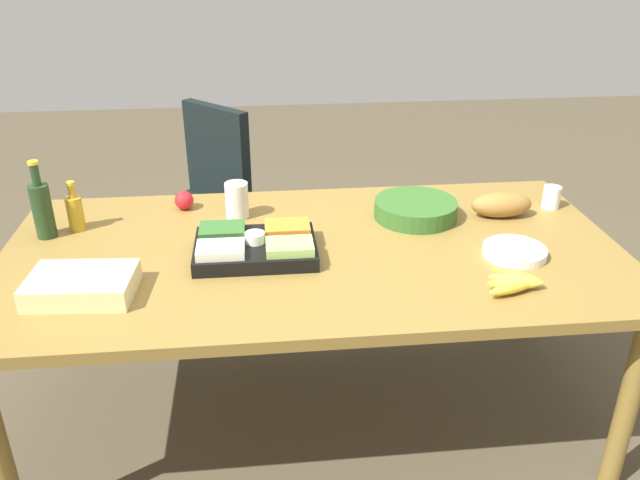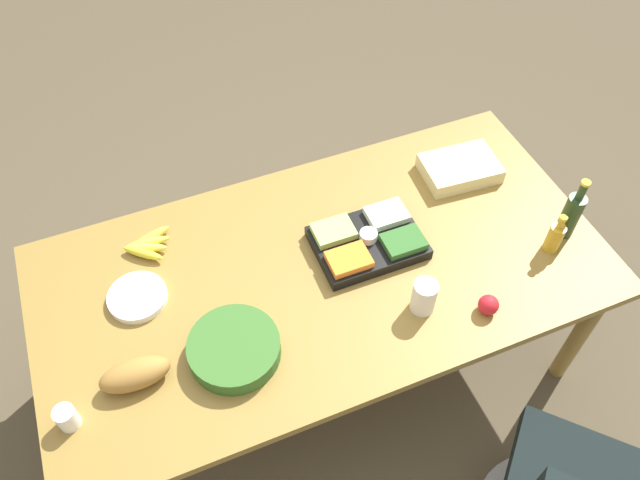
# 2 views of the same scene
# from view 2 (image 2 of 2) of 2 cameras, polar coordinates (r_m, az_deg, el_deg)

# --- Properties ---
(ground_plane) EXTENTS (10.00, 10.00, 0.00)m
(ground_plane) POSITION_cam_2_polar(r_m,az_deg,el_deg) (3.08, 0.23, -10.88)
(ground_plane) COLOR brown
(conference_table) EXTENTS (2.20, 1.12, 0.76)m
(conference_table) POSITION_cam_2_polar(r_m,az_deg,el_deg) (2.49, 0.28, -3.50)
(conference_table) COLOR olive
(conference_table) RESTS_ON ground
(paper_cup) EXTENTS (0.07, 0.07, 0.09)m
(paper_cup) POSITION_cam_2_polar(r_m,az_deg,el_deg) (2.24, -21.97, -14.71)
(paper_cup) COLOR white
(paper_cup) RESTS_ON conference_table
(mayo_jar) EXTENTS (0.10, 0.10, 0.14)m
(mayo_jar) POSITION_cam_2_polar(r_m,az_deg,el_deg) (2.31, 9.41, -5.09)
(mayo_jar) COLOR white
(mayo_jar) RESTS_ON conference_table
(veggie_tray) EXTENTS (0.42, 0.30, 0.09)m
(veggie_tray) POSITION_cam_2_polar(r_m,az_deg,el_deg) (2.48, 4.36, -0.08)
(veggie_tray) COLOR black
(veggie_tray) RESTS_ON conference_table
(banana_bunch) EXTENTS (0.21, 0.18, 0.04)m
(banana_bunch) POSITION_cam_2_polar(r_m,az_deg,el_deg) (2.57, -15.44, -0.44)
(banana_bunch) COLOR yellow
(banana_bunch) RESTS_ON conference_table
(paper_plate_stack) EXTENTS (0.27, 0.27, 0.03)m
(paper_plate_stack) POSITION_cam_2_polar(r_m,az_deg,el_deg) (2.44, -16.22, -5.00)
(paper_plate_stack) COLOR white
(paper_plate_stack) RESTS_ON conference_table
(salad_bowl) EXTENTS (0.37, 0.37, 0.07)m
(salad_bowl) POSITION_cam_2_polar(r_m,az_deg,el_deg) (2.23, -7.79, -9.73)
(salad_bowl) COLOR #326225
(salad_bowl) RESTS_ON conference_table
(dressing_bottle) EXTENTS (0.07, 0.07, 0.19)m
(dressing_bottle) POSITION_cam_2_polar(r_m,az_deg,el_deg) (2.60, 20.52, 0.26)
(dressing_bottle) COLOR gold
(dressing_bottle) RESTS_ON conference_table
(sheet_cake) EXTENTS (0.34, 0.24, 0.07)m
(sheet_cake) POSITION_cam_2_polar(r_m,az_deg,el_deg) (2.81, 12.56, 6.35)
(sheet_cake) COLOR beige
(sheet_cake) RESTS_ON conference_table
(bread_loaf) EXTENTS (0.24, 0.12, 0.10)m
(bread_loaf) POSITION_cam_2_polar(r_m,az_deg,el_deg) (2.24, -16.43, -11.61)
(bread_loaf) COLOR olive
(bread_loaf) RESTS_ON conference_table
(wine_bottle) EXTENTS (0.07, 0.07, 0.29)m
(wine_bottle) POSITION_cam_2_polar(r_m,az_deg,el_deg) (2.65, 21.82, 2.21)
(wine_bottle) COLOR #233C1E
(wine_bottle) RESTS_ON conference_table
(apple_red) EXTENTS (0.08, 0.08, 0.08)m
(apple_red) POSITION_cam_2_polar(r_m,az_deg,el_deg) (2.38, 15.03, -5.70)
(apple_red) COLOR red
(apple_red) RESTS_ON conference_table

